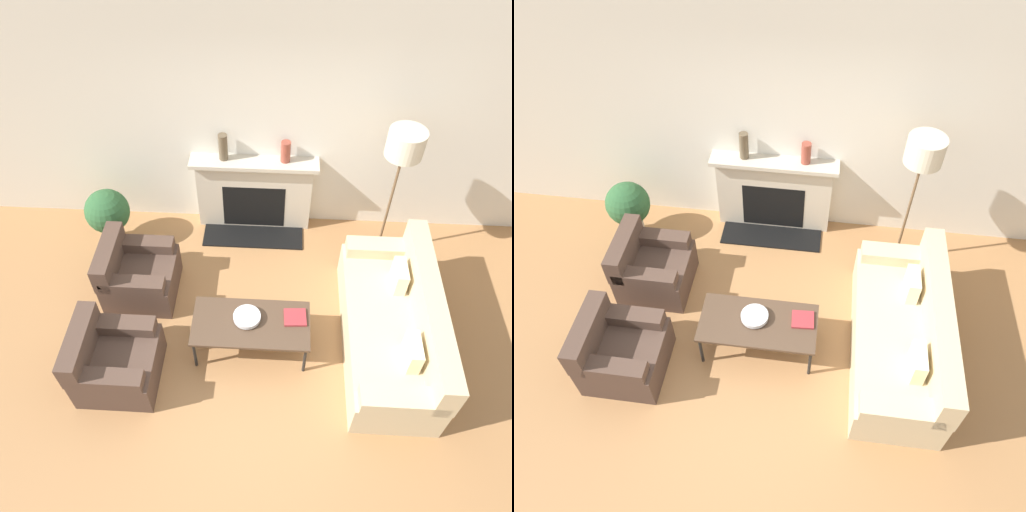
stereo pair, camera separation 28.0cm
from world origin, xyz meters
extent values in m
plane|color=#A87547|center=(0.00, 0.00, 0.00)|extent=(18.00, 18.00, 0.00)
cube|color=silver|center=(0.00, 2.41, 1.45)|extent=(18.00, 0.06, 2.90)
cube|color=beige|center=(-0.16, 2.28, 0.49)|extent=(1.42, 0.20, 0.97)
cube|color=black|center=(-0.16, 2.19, 0.36)|extent=(0.78, 0.04, 0.63)
cube|color=black|center=(-0.16, 2.00, 0.01)|extent=(1.27, 0.40, 0.02)
cube|color=beige|center=(-0.16, 2.25, 1.00)|extent=(1.54, 0.28, 0.05)
cube|color=#CCB78E|center=(1.33, 0.49, 0.23)|extent=(0.85, 2.04, 0.46)
cube|color=#CCB78E|center=(1.66, 0.49, 0.67)|extent=(0.20, 2.04, 0.43)
cube|color=#CCB78E|center=(1.33, 1.40, 0.53)|extent=(0.79, 0.22, 0.15)
cube|color=#CCB78E|center=(1.33, -0.42, 0.53)|extent=(0.79, 0.22, 0.15)
cube|color=beige|center=(1.45, 0.95, 0.60)|extent=(0.12, 0.32, 0.28)
cube|color=beige|center=(1.45, 0.04, 0.60)|extent=(0.12, 0.32, 0.28)
cube|color=#4C382D|center=(-1.38, -0.05, 0.21)|extent=(0.77, 0.77, 0.42)
cube|color=#4C382D|center=(-1.69, -0.05, 0.58)|extent=(0.18, 0.77, 0.33)
cube|color=#4C382D|center=(-1.38, -0.34, 0.49)|extent=(0.69, 0.18, 0.14)
cube|color=#4C382D|center=(-1.38, 0.25, 0.49)|extent=(0.69, 0.18, 0.14)
cube|color=#4C382D|center=(-1.38, 1.05, 0.21)|extent=(0.77, 0.77, 0.42)
cube|color=#4C382D|center=(-1.69, 1.05, 0.58)|extent=(0.18, 0.77, 0.33)
cube|color=#4C382D|center=(-1.38, 0.76, 0.49)|extent=(0.69, 0.18, 0.14)
cube|color=#4C382D|center=(-1.38, 1.35, 0.49)|extent=(0.69, 0.18, 0.14)
cube|color=#4C3828|center=(-0.08, 0.37, 0.44)|extent=(1.20, 0.59, 0.03)
cylinder|color=black|center=(-0.64, 0.11, 0.21)|extent=(0.03, 0.03, 0.43)
cylinder|color=black|center=(0.47, 0.11, 0.21)|extent=(0.03, 0.03, 0.43)
cylinder|color=black|center=(-0.64, 0.63, 0.21)|extent=(0.03, 0.03, 0.43)
cylinder|color=black|center=(0.47, 0.63, 0.21)|extent=(0.03, 0.03, 0.43)
cylinder|color=silver|center=(-0.13, 0.41, 0.46)|extent=(0.10, 0.10, 0.02)
cylinder|color=silver|center=(-0.13, 0.41, 0.49)|extent=(0.28, 0.28, 0.05)
cube|color=#9E2D33|center=(0.36, 0.45, 0.47)|extent=(0.24, 0.22, 0.02)
cylinder|color=brown|center=(1.41, 1.84, 0.01)|extent=(0.36, 0.36, 0.03)
cylinder|color=brown|center=(1.41, 1.84, 0.78)|extent=(0.03, 0.03, 1.50)
cylinder|color=beige|center=(1.41, 1.84, 1.64)|extent=(0.39, 0.39, 0.29)
cylinder|color=brown|center=(-0.52, 2.28, 1.19)|extent=(0.11, 0.11, 0.33)
cylinder|color=brown|center=(0.20, 2.28, 1.16)|extent=(0.11, 0.11, 0.26)
cylinder|color=#B2A899|center=(-1.92, 1.84, 0.14)|extent=(0.25, 0.25, 0.27)
sphere|color=#2D5B33|center=(-1.92, 1.84, 0.52)|extent=(0.54, 0.54, 0.54)
camera|label=1|loc=(0.13, -2.43, 4.69)|focal=35.00mm
camera|label=2|loc=(0.41, -2.41, 4.69)|focal=35.00mm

